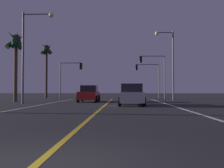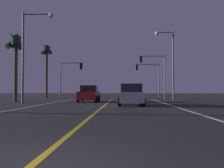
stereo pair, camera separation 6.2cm
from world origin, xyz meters
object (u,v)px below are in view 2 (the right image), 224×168
(car_oncoming, at_px, (89,94))
(traffic_light_near_right, at_px, (153,67))
(car_lead_same_lane, at_px, (131,95))
(traffic_light_near_left, at_px, (72,72))
(street_lamp_right_far, at_px, (169,56))
(palm_tree_left_mid, at_px, (16,45))
(street_lamp_right_near, at_px, (223,27))
(street_lamp_left_mid, at_px, (30,45))
(traffic_light_far_right, at_px, (147,73))
(palm_tree_left_far, at_px, (47,54))

(car_oncoming, xyz_separation_m, traffic_light_near_right, (7.58, 8.40, 3.56))
(car_lead_same_lane, distance_m, traffic_light_near_left, 16.48)
(street_lamp_right_far, bearing_deg, palm_tree_left_mid, 14.71)
(car_lead_same_lane, xyz_separation_m, street_lamp_right_far, (4.80, 9.67, 4.35))
(car_lead_same_lane, height_order, street_lamp_right_near, street_lamp_right_near)
(street_lamp_left_mid, relative_size, palm_tree_left_mid, 1.09)
(traffic_light_far_right, bearing_deg, street_lamp_left_mid, 56.10)
(traffic_light_near_left, relative_size, palm_tree_left_mid, 0.68)
(car_lead_same_lane, distance_m, traffic_light_near_right, 15.09)
(palm_tree_left_far, bearing_deg, street_lamp_left_mid, -77.97)
(car_oncoming, xyz_separation_m, palm_tree_left_mid, (-7.55, -0.52, 5.01))
(palm_tree_left_mid, bearing_deg, traffic_light_far_right, 43.98)
(traffic_light_far_right, height_order, palm_tree_left_mid, palm_tree_left_mid)
(traffic_light_near_left, xyz_separation_m, palm_tree_left_mid, (-3.97, -8.91, 2.08))
(traffic_light_near_left, distance_m, street_lamp_left_mid, 12.59)
(traffic_light_far_right, bearing_deg, traffic_light_near_left, 26.64)
(traffic_light_near_left, relative_size, palm_tree_left_far, 0.61)
(street_lamp_right_near, distance_m, street_lamp_left_mid, 15.82)
(traffic_light_near_left, relative_size, traffic_light_far_right, 0.94)
(car_lead_same_lane, height_order, car_oncoming, same)
(traffic_light_near_left, bearing_deg, traffic_light_far_right, 26.64)
(palm_tree_left_mid, height_order, palm_tree_left_far, palm_tree_left_far)
(traffic_light_far_right, distance_m, street_lamp_left_mid, 21.68)
(car_oncoming, height_order, traffic_light_near_left, traffic_light_near_left)
(traffic_light_near_left, height_order, street_lamp_left_mid, street_lamp_left_mid)
(car_lead_same_lane, height_order, street_lamp_right_far, street_lamp_right_far)
(traffic_light_near_left, bearing_deg, street_lamp_left_mid, -95.08)
(car_lead_same_lane, height_order, traffic_light_far_right, traffic_light_far_right)
(traffic_light_near_left, distance_m, palm_tree_left_mid, 9.98)
(traffic_light_far_right, xyz_separation_m, palm_tree_left_far, (-15.28, -2.92, 2.62))
(street_lamp_right_near, relative_size, palm_tree_left_far, 0.86)
(traffic_light_far_right, height_order, street_lamp_right_far, street_lamp_right_far)
(street_lamp_left_mid, bearing_deg, palm_tree_left_far, 102.03)
(car_lead_same_lane, bearing_deg, palm_tree_left_mid, 65.44)
(traffic_light_near_right, distance_m, palm_tree_left_mid, 17.62)
(street_lamp_right_near, bearing_deg, car_oncoming, -53.95)
(traffic_light_far_right, bearing_deg, street_lamp_right_near, 93.27)
(car_lead_same_lane, bearing_deg, car_oncoming, 35.24)
(palm_tree_left_far, bearing_deg, street_lamp_right_near, -54.10)
(traffic_light_near_right, bearing_deg, car_oncoming, 47.92)
(street_lamp_right_far, bearing_deg, traffic_light_near_left, -20.11)
(street_lamp_right_far, bearing_deg, street_lamp_right_near, 89.77)
(car_lead_same_lane, distance_m, street_lamp_right_far, 11.64)
(car_oncoming, height_order, traffic_light_near_right, traffic_light_near_right)
(traffic_light_far_right, bearing_deg, traffic_light_near_right, 92.08)
(palm_tree_left_mid, bearing_deg, street_lamp_right_far, 14.71)
(palm_tree_left_mid, bearing_deg, car_lead_same_lane, -24.56)
(car_lead_same_lane, bearing_deg, street_lamp_left_mid, 78.53)
(palm_tree_left_mid, bearing_deg, street_lamp_right_near, -35.40)
(traffic_light_near_left, distance_m, traffic_light_far_right, 12.27)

